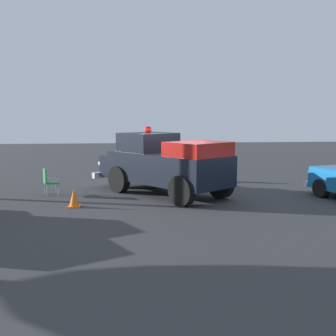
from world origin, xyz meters
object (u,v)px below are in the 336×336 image
Objects in this scene: vintage_fire_truck at (164,163)px; lawn_chair_near_truck at (189,168)px; traffic_cone at (74,198)px; spectator_seated at (187,166)px; lawn_chair_by_car at (48,180)px.

vintage_fire_truck is 5.94× the size of lawn_chair_near_truck.
traffic_cone is at bearing -131.73° from lawn_chair_near_truck.
vintage_fire_truck is 9.53× the size of traffic_cone.
vintage_fire_truck is 4.69× the size of spectator_seated.
lawn_chair_near_truck reaches higher than traffic_cone.
vintage_fire_truck is at bearing -114.26° from lawn_chair_near_truck.
vintage_fire_truck reaches higher than spectator_seated.
spectator_seated is at bearing 66.32° from vintage_fire_truck.
spectator_seated is (5.78, 2.86, 0.11)m from lawn_chair_by_car.
lawn_chair_near_truck is (1.47, 3.26, -0.61)m from vintage_fire_truck.
spectator_seated is at bearing 48.23° from traffic_cone.
vintage_fire_truck is 3.49m from spectator_seated.
vintage_fire_truck is at bearing -113.68° from spectator_seated.
vintage_fire_truck is 4.44m from lawn_chair_by_car.
vintage_fire_truck is at bearing -3.89° from lawn_chair_by_car.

